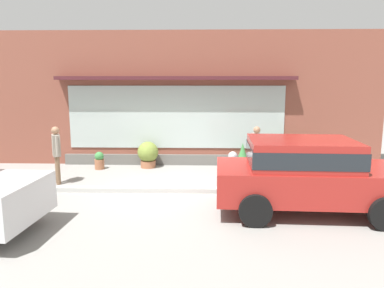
{
  "coord_description": "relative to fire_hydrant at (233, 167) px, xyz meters",
  "views": [
    {
      "loc": [
        0.88,
        -9.41,
        2.87
      ],
      "look_at": [
        0.59,
        1.2,
        1.04
      ],
      "focal_mm": 34.27,
      "sensor_mm": 36.0,
      "label": 1
    }
  ],
  "objects": [
    {
      "name": "ground_plane",
      "position": [
        -1.76,
        -0.81,
        -0.45
      ],
      "size": [
        60.0,
        60.0,
        0.0
      ],
      "primitive_type": "plane",
      "color": "gray"
    },
    {
      "name": "fire_hydrant",
      "position": [
        0.0,
        0.0,
        0.0
      ],
      "size": [
        0.41,
        0.38,
        0.9
      ],
      "color": "#B2B2B7",
      "rests_on": "ground_plane"
    },
    {
      "name": "potted_plant_doorstep",
      "position": [
        0.48,
        1.83,
        -0.06
      ],
      "size": [
        0.38,
        0.38,
        0.83
      ],
      "color": "#9E6042",
      "rests_on": "ground_plane"
    },
    {
      "name": "parked_car_red",
      "position": [
        1.4,
        -2.39,
        0.47
      ],
      "size": [
        4.12,
        2.17,
        1.63
      ],
      "rotation": [
        0.0,
        0.0,
        -0.04
      ],
      "color": "maroon",
      "rests_on": "ground_plane"
    },
    {
      "name": "storefront",
      "position": [
        -1.76,
        2.38,
        1.77
      ],
      "size": [
        14.0,
        0.81,
        4.53
      ],
      "color": "brown",
      "rests_on": "ground_plane"
    },
    {
      "name": "pedestrian_passerby",
      "position": [
        -4.93,
        -0.31,
        0.51
      ],
      "size": [
        0.33,
        0.47,
        1.63
      ],
      "rotation": [
        0.0,
        0.0,
        5.18
      ],
      "color": "brown",
      "rests_on": "ground_plane"
    },
    {
      "name": "potted_plant_window_right",
      "position": [
        1.72,
        1.87,
        -0.01
      ],
      "size": [
        0.66,
        0.66,
        0.84
      ],
      "color": "#4C4C51",
      "rests_on": "ground_plane"
    },
    {
      "name": "potted_plant_near_hydrant",
      "position": [
        -2.68,
        1.75,
        0.01
      ],
      "size": [
        0.69,
        0.69,
        0.87
      ],
      "color": "#9E6042",
      "rests_on": "ground_plane"
    },
    {
      "name": "curb_strip",
      "position": [
        -1.76,
        -1.01,
        -0.39
      ],
      "size": [
        14.0,
        0.24,
        0.12
      ],
      "primitive_type": "cube",
      "color": "#B2B2AD",
      "rests_on": "ground_plane"
    },
    {
      "name": "pedestrian_with_handbag",
      "position": [
        0.75,
        0.49,
        0.44
      ],
      "size": [
        0.38,
        0.64,
        1.55
      ],
      "rotation": [
        0.0,
        0.0,
        5.18
      ],
      "color": "#475675",
      "rests_on": "ground_plane"
    },
    {
      "name": "potted_plant_window_left",
      "position": [
        -4.25,
        1.46,
        -0.17
      ],
      "size": [
        0.31,
        0.31,
        0.58
      ],
      "color": "#9E6042",
      "rests_on": "ground_plane"
    }
  ]
}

